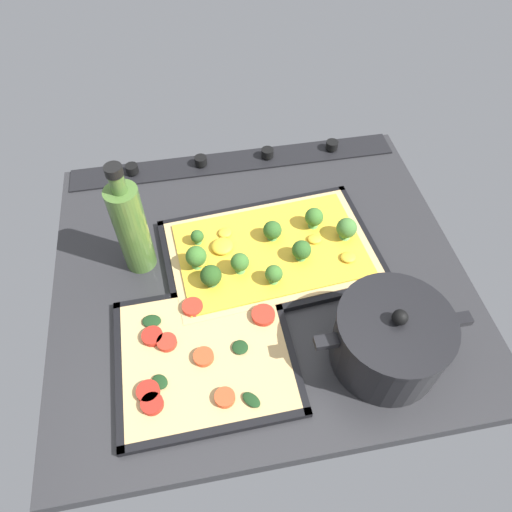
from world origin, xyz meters
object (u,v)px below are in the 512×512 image
cooking_pot (390,339)px  oil_bottle (131,227)px  broccoli_pizza (269,250)px  baking_tray_front (271,254)px  baking_tray_back (206,357)px  veggie_pizza_back (203,355)px

cooking_pot → oil_bottle: bearing=-34.9°
broccoli_pizza → oil_bottle: size_ratio=1.67×
baking_tray_front → broccoli_pizza: bearing=39.3°
broccoli_pizza → baking_tray_back: (14.55, 19.16, -1.62)cm
veggie_pizza_back → cooking_pot: 30.16cm
baking_tray_back → cooking_pot: size_ratio=1.19×
baking_tray_front → oil_bottle: oil_bottle is taller
broccoli_pizza → cooking_pot: cooking_pot is taller
baking_tray_back → oil_bottle: size_ratio=1.25×
oil_bottle → baking_tray_back: bearing=113.8°
baking_tray_front → veggie_pizza_back: bearing=51.8°
broccoli_pizza → baking_tray_back: broccoli_pizza is taller
broccoli_pizza → cooking_pot: size_ratio=1.60×
baking_tray_back → oil_bottle: oil_bottle is taller
broccoli_pizza → baking_tray_back: bearing=52.8°
oil_bottle → broccoli_pizza: bearing=172.8°
cooking_pot → oil_bottle: size_ratio=1.04×
cooking_pot → oil_bottle: 47.60cm
broccoli_pizza → baking_tray_back: 24.11cm
oil_bottle → veggie_pizza_back: bearing=113.1°
baking_tray_front → veggie_pizza_back: 24.73cm
baking_tray_front → baking_tray_back: same height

